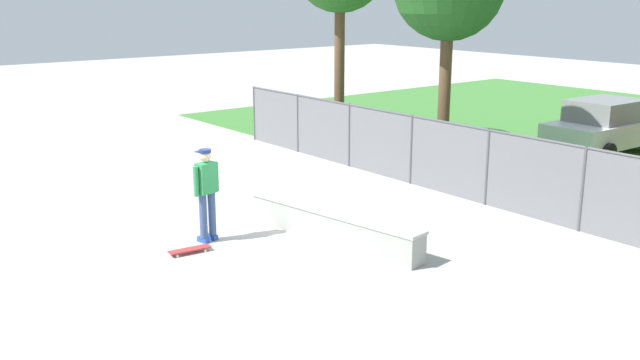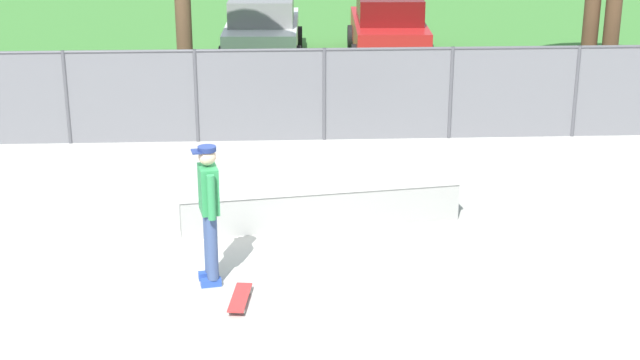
% 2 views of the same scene
% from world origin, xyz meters
% --- Properties ---
extents(ground_plane, '(80.00, 80.00, 0.00)m').
position_xyz_m(ground_plane, '(0.00, 0.00, 0.00)').
color(ground_plane, '#ADAAA3').
extents(grass_strip, '(28.79, 20.00, 0.02)m').
position_xyz_m(grass_strip, '(0.00, 15.63, 0.01)').
color(grass_strip, '#3D7A33').
rests_on(grass_strip, ground).
extents(concrete_ledge, '(4.20, 1.09, 0.63)m').
position_xyz_m(concrete_ledge, '(0.92, 1.02, 0.32)').
color(concrete_ledge, '#999993').
rests_on(concrete_ledge, ground).
extents(skateboarder, '(0.35, 0.59, 1.84)m').
position_xyz_m(skateboarder, '(-0.58, -0.90, 1.03)').
color(skateboarder, '#2647A5').
rests_on(skateboarder, ground).
extents(skateboard, '(0.29, 0.82, 0.09)m').
position_xyz_m(skateboard, '(-0.20, -1.52, 0.07)').
color(skateboard, red).
rests_on(skateboard, ground).
extents(chainlink_fence, '(16.86, 0.07, 1.77)m').
position_xyz_m(chainlink_fence, '(0.00, 5.33, 0.96)').
color(chainlink_fence, '#4C4C51').
rests_on(chainlink_fence, ground).
extents(car_white, '(2.15, 4.27, 1.66)m').
position_xyz_m(car_white, '(-0.03, 12.43, 0.84)').
color(car_white, silver).
rests_on(car_white, ground).
extents(car_red, '(2.15, 4.27, 1.66)m').
position_xyz_m(car_red, '(3.24, 12.48, 0.84)').
color(car_red, '#B21E1E').
rests_on(car_red, ground).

